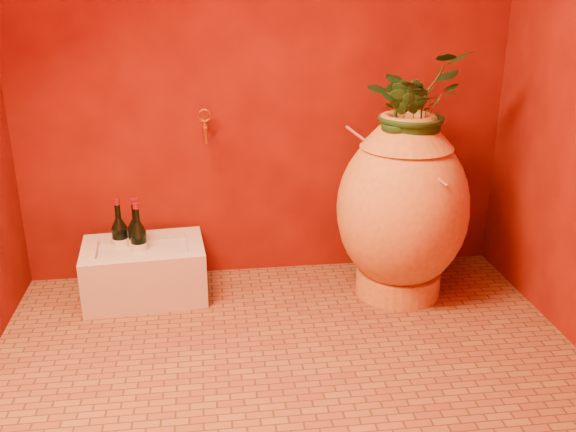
{
  "coord_description": "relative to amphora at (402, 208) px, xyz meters",
  "views": [
    {
      "loc": [
        -0.3,
        -2.21,
        1.5
      ],
      "look_at": [
        0.03,
        0.35,
        0.54
      ],
      "focal_mm": 40.0,
      "sensor_mm": 36.0,
      "label": 1
    }
  ],
  "objects": [
    {
      "name": "amphora",
      "position": [
        0.0,
        0.0,
        0.0
      ],
      "size": [
        0.73,
        0.73,
        0.91
      ],
      "rotation": [
        0.0,
        0.0,
        0.16
      ],
      "color": "gold",
      "rests_on": "floor"
    },
    {
      "name": "plant_side",
      "position": [
        -0.04,
        -0.06,
        0.45
      ],
      "size": [
        0.26,
        0.26,
        0.38
      ],
      "primitive_type": "imported",
      "rotation": [
        0.0,
        0.0,
        -0.77
      ],
      "color": "#163F16",
      "rests_on": "amphora"
    },
    {
      "name": "wall_back",
      "position": [
        -0.63,
        0.38,
        0.79
      ],
      "size": [
        2.5,
        0.02,
        2.5
      ],
      "primitive_type": "cube",
      "color": "#4F0904",
      "rests_on": "ground"
    },
    {
      "name": "stone_basin",
      "position": [
        -1.26,
        0.13,
        -0.32
      ],
      "size": [
        0.61,
        0.44,
        0.28
      ],
      "rotation": [
        0.0,
        0.0,
        0.08
      ],
      "color": "beige",
      "rests_on": "floor"
    },
    {
      "name": "floor",
      "position": [
        -0.63,
        -0.62,
        -0.46
      ],
      "size": [
        2.5,
        2.5,
        0.0
      ],
      "primitive_type": "plane",
      "color": "brown",
      "rests_on": "ground"
    },
    {
      "name": "wine_bottle_a",
      "position": [
        -1.28,
        0.14,
        -0.18
      ],
      "size": [
        0.08,
        0.08,
        0.34
      ],
      "color": "black",
      "rests_on": "stone_basin"
    },
    {
      "name": "wine_bottle_b",
      "position": [
        -1.29,
        0.19,
        -0.18
      ],
      "size": [
        0.08,
        0.08,
        0.35
      ],
      "color": "black",
      "rests_on": "stone_basin"
    },
    {
      "name": "wall_tap",
      "position": [
        -0.93,
        0.3,
        0.38
      ],
      "size": [
        0.07,
        0.14,
        0.16
      ],
      "color": "#B47229",
      "rests_on": "wall_back"
    },
    {
      "name": "wine_bottle_c",
      "position": [
        -1.38,
        0.21,
        -0.18
      ],
      "size": [
        0.08,
        0.08,
        0.34
      ],
      "color": "black",
      "rests_on": "stone_basin"
    },
    {
      "name": "plant_main",
      "position": [
        0.02,
        0.02,
        0.49
      ],
      "size": [
        0.61,
        0.59,
        0.52
      ],
      "primitive_type": "imported",
      "rotation": [
        0.0,
        0.0,
        0.56
      ],
      "color": "#163F16",
      "rests_on": "amphora"
    }
  ]
}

